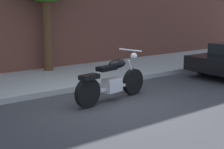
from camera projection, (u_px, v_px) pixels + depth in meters
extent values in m
plane|color=#38383D|center=(118.00, 106.00, 7.50)|extent=(60.00, 60.00, 0.00)
cube|color=#A2A2A2|center=(51.00, 79.00, 9.91)|extent=(24.47, 2.97, 0.14)
cylinder|color=black|center=(133.00, 82.00, 8.40)|extent=(0.67, 0.23, 0.66)
cylinder|color=black|center=(88.00, 93.00, 7.29)|extent=(0.67, 0.23, 0.66)
cube|color=silver|center=(112.00, 85.00, 7.83)|extent=(0.48, 0.34, 0.32)
cube|color=silver|center=(112.00, 88.00, 7.85)|extent=(1.39, 0.29, 0.06)
ellipsoid|color=black|center=(117.00, 64.00, 7.87)|extent=(0.55, 0.34, 0.22)
cube|color=black|center=(107.00, 68.00, 7.62)|extent=(0.51, 0.31, 0.10)
cube|color=black|center=(89.00, 77.00, 7.25)|extent=(0.47, 0.31, 0.10)
cylinder|color=silver|center=(132.00, 71.00, 8.30)|extent=(0.28, 0.09, 0.58)
cylinder|color=silver|center=(130.00, 50.00, 8.15)|extent=(0.14, 0.70, 0.04)
sphere|color=silver|center=(134.00, 56.00, 8.28)|extent=(0.17, 0.17, 0.17)
cylinder|color=silver|center=(100.00, 90.00, 7.78)|extent=(0.80, 0.21, 0.09)
cylinder|color=black|center=(204.00, 65.00, 10.92)|extent=(0.65, 0.24, 0.64)
cylinder|color=#52341F|center=(47.00, 30.00, 10.75)|extent=(0.31, 0.31, 2.89)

